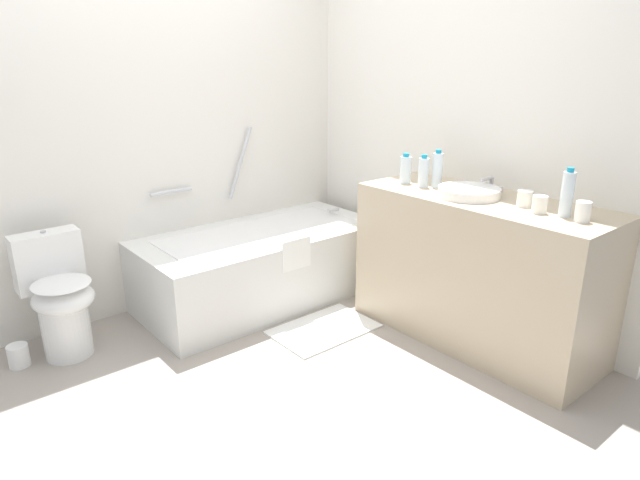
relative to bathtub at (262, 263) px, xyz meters
name	(u,v)px	position (x,y,z in m)	size (l,w,h in m)	color
ground_plane	(251,373)	(-0.60, -0.77, -0.27)	(4.08, 4.08, 0.00)	#9E9389
wall_back_tiled	(137,112)	(-0.60, 0.45, 1.03)	(3.48, 0.10, 2.59)	silver
wall_right_mirror	(451,111)	(0.98, -0.77, 1.03)	(0.10, 2.73, 2.59)	silver
bathtub	(262,263)	(0.00, 0.00, 0.00)	(1.67, 0.80, 1.15)	silver
toilet	(60,298)	(-1.30, 0.10, 0.08)	(0.36, 0.46, 0.71)	white
vanity_counter	(477,270)	(0.65, -1.29, 0.17)	(0.57, 1.45, 0.87)	tan
sink_basin	(469,192)	(0.61, -1.21, 0.63)	(0.35, 0.35, 0.05)	white
sink_faucet	(490,185)	(0.81, -1.21, 0.65)	(0.13, 0.15, 0.09)	#B1B1B6
water_bottle_0	(405,170)	(0.59, -0.75, 0.69)	(0.07, 0.07, 0.19)	silver
water_bottle_1	(423,172)	(0.59, -0.89, 0.70)	(0.06, 0.06, 0.20)	silver
water_bottle_2	(437,170)	(0.65, -0.95, 0.72)	(0.06, 0.06, 0.23)	silver
water_bottle_3	(567,194)	(0.63, -1.76, 0.72)	(0.06, 0.06, 0.24)	silver
drinking_glass_0	(525,198)	(0.66, -1.53, 0.65)	(0.08, 0.08, 0.08)	white
drinking_glass_1	(540,204)	(0.59, -1.65, 0.65)	(0.07, 0.07, 0.09)	white
drinking_glass_2	(583,212)	(0.61, -1.86, 0.66)	(0.07, 0.07, 0.10)	white
bath_mat	(324,329)	(0.02, -0.65, -0.26)	(0.63, 0.42, 0.01)	white
toilet_paper_roll	(19,356)	(-1.55, 0.11, -0.20)	(0.11, 0.11, 0.13)	white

